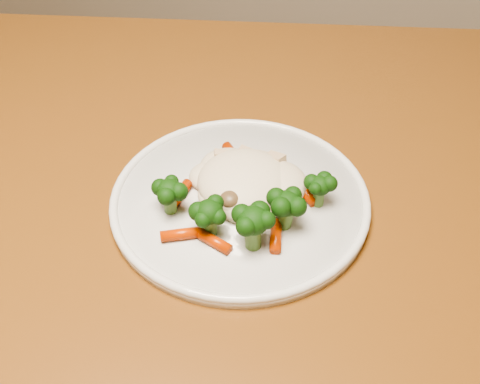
{
  "coord_description": "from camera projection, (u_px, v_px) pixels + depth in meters",
  "views": [
    {
      "loc": [
        0.38,
        -0.17,
        1.23
      ],
      "look_at": [
        0.21,
        0.29,
        0.77
      ],
      "focal_mm": 45.0,
      "sensor_mm": 36.0,
      "label": 1
    }
  ],
  "objects": [
    {
      "name": "dining_table",
      "position": [
        183.0,
        222.0,
        0.82
      ],
      "size": [
        1.27,
        1.01,
        0.75
      ],
      "rotation": [
        0.0,
        0.0,
        0.28
      ],
      "color": "brown",
      "rests_on": "ground"
    },
    {
      "name": "meal",
      "position": [
        245.0,
        189.0,
        0.66
      ],
      "size": [
        0.19,
        0.18,
        0.05
      ],
      "color": "beige",
      "rests_on": "plate"
    },
    {
      "name": "plate",
      "position": [
        240.0,
        201.0,
        0.68
      ],
      "size": [
        0.29,
        0.29,
        0.01
      ],
      "primitive_type": "cylinder",
      "color": "silver",
      "rests_on": "dining_table"
    }
  ]
}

